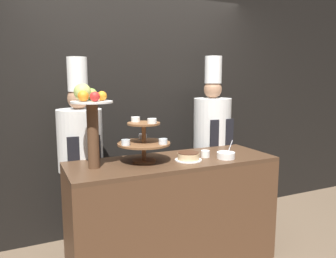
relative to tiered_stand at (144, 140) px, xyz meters
name	(u,v)px	position (x,y,z in m)	size (l,w,h in m)	color
wall_back	(138,101)	(0.25, 0.85, 0.26)	(10.00, 0.06, 2.80)	black
buffet_counter	(173,212)	(0.25, -0.03, -0.66)	(1.78, 0.63, 0.95)	brown
tiered_stand	(144,140)	(0.00, 0.00, 0.00)	(0.44, 0.44, 0.37)	brown
fruit_pedestal	(90,112)	(-0.43, 0.00, 0.25)	(0.31, 0.31, 0.65)	brown
cake_round	(188,157)	(0.36, -0.11, -0.15)	(0.23, 0.23, 0.07)	white
cup_white	(205,154)	(0.55, -0.07, -0.16)	(0.08, 0.08, 0.06)	white
serving_bowl_near	(226,155)	(0.68, -0.18, -0.16)	(0.15, 0.15, 0.16)	white
chef_left	(81,155)	(-0.43, 0.47, -0.19)	(0.40, 0.40, 1.82)	#38332D
chef_center_left	(212,138)	(0.96, 0.47, -0.14)	(0.40, 0.40, 1.86)	black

